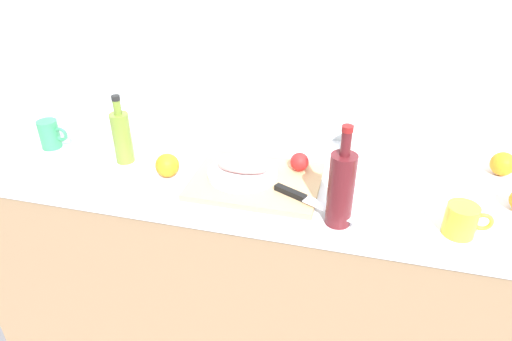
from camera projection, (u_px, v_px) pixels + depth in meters
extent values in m
cube|color=silver|center=(270.00, 44.00, 1.68)|extent=(3.20, 0.05, 2.50)
cube|color=#9E7A56|center=(249.00, 273.00, 1.83)|extent=(2.00, 0.58, 0.86)
cube|color=silver|center=(248.00, 176.00, 1.60)|extent=(2.00, 0.60, 0.04)
cube|color=tan|center=(256.00, 181.00, 1.52)|extent=(0.41, 0.31, 0.02)
cylinder|color=white|center=(244.00, 173.00, 1.52)|extent=(0.23, 0.23, 0.01)
ellipsoid|color=tan|center=(244.00, 167.00, 1.51)|extent=(0.17, 0.07, 0.04)
cube|color=silver|center=(331.00, 210.00, 1.34)|extent=(0.18, 0.11, 0.00)
cube|color=black|center=(290.00, 192.00, 1.42)|extent=(0.11, 0.07, 0.02)
sphere|color=red|center=(300.00, 162.00, 1.54)|extent=(0.06, 0.06, 0.06)
cylinder|color=olive|center=(122.00, 138.00, 1.60)|extent=(0.06, 0.06, 0.18)
cylinder|color=olive|center=(117.00, 107.00, 1.55)|extent=(0.03, 0.03, 0.05)
cylinder|color=black|center=(116.00, 98.00, 1.53)|extent=(0.03, 0.03, 0.02)
cylinder|color=#59191E|center=(341.00, 190.00, 1.29)|extent=(0.07, 0.07, 0.22)
cylinder|color=#59191E|center=(346.00, 144.00, 1.21)|extent=(0.03, 0.03, 0.07)
cylinder|color=maroon|center=(348.00, 129.00, 1.19)|extent=(0.03, 0.03, 0.02)
cylinder|color=yellow|center=(461.00, 220.00, 1.27)|extent=(0.09, 0.09, 0.09)
torus|color=yellow|center=(483.00, 222.00, 1.26)|extent=(0.06, 0.01, 0.06)
cylinder|color=white|center=(352.00, 142.00, 1.68)|extent=(0.07, 0.07, 0.09)
torus|color=white|center=(365.00, 143.00, 1.66)|extent=(0.06, 0.01, 0.06)
cylinder|color=#338C59|center=(49.00, 134.00, 1.71)|extent=(0.07, 0.07, 0.11)
torus|color=#338C59|center=(61.00, 134.00, 1.70)|extent=(0.06, 0.01, 0.06)
sphere|color=orange|center=(503.00, 164.00, 1.55)|extent=(0.08, 0.08, 0.08)
sphere|color=orange|center=(167.00, 165.00, 1.54)|extent=(0.08, 0.08, 0.08)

